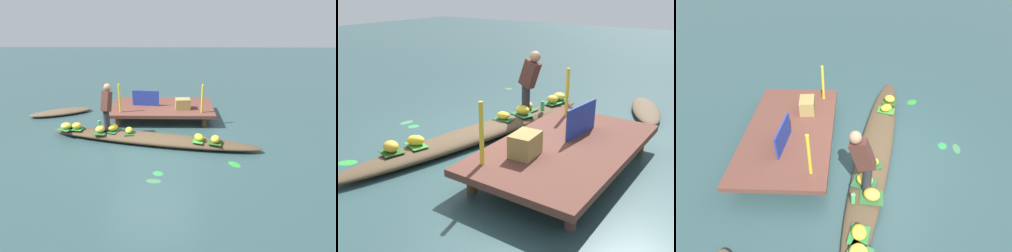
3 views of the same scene
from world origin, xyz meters
TOP-DOWN VIEW (x-y plane):
  - canal_water at (0.00, 0.00)m, footprint 40.00×40.00m
  - dock_platform at (0.22, 1.79)m, footprint 3.20×1.80m
  - vendor_boat at (0.00, 0.00)m, footprint 5.57×1.73m
  - moored_boat at (-3.12, 2.02)m, footprint 1.98×1.22m
  - leaf_mat_0 at (1.21, -0.30)m, footprint 0.35×0.44m
  - banana_bunch_0 at (1.21, -0.30)m, footprint 0.30×0.34m
  - leaf_mat_1 at (-1.03, 0.26)m, footprint 0.44×0.50m
  - banana_bunch_1 at (-1.03, 0.26)m, footprint 0.34×0.37m
  - leaf_mat_2 at (-2.03, 0.36)m, footprint 0.41×0.36m
  - banana_bunch_2 at (-2.03, 0.36)m, footprint 0.27×0.25m
  - leaf_mat_3 at (-2.33, 0.37)m, footprint 0.48×0.47m
  - banana_bunch_3 at (-2.33, 0.37)m, footprint 0.28×0.28m
  - leaf_mat_4 at (-1.34, 0.15)m, footprint 0.35×0.42m
  - banana_bunch_4 at (-1.34, 0.15)m, footprint 0.32×0.35m
  - leaf_mat_5 at (-0.58, 0.11)m, footprint 0.27×0.38m
  - banana_bunch_5 at (-0.58, 0.11)m, footprint 0.20×0.27m
  - leaf_mat_6 at (1.60, -0.42)m, footprint 0.39×0.40m
  - banana_bunch_6 at (1.60, -0.42)m, footprint 0.27×0.29m
  - vendor_person at (-1.15, 0.31)m, footprint 0.26×0.47m
  - water_bottle at (-1.44, 0.45)m, footprint 0.08×0.08m
  - market_banner at (-0.28, 1.79)m, footprint 0.83×0.11m
  - railing_post_west at (-0.98, 1.19)m, footprint 0.06×0.06m
  - railing_post_east at (1.42, 1.19)m, footprint 0.06×0.06m
  - produce_crate at (0.87, 1.50)m, footprint 0.46×0.36m
  - drifting_plant_0 at (0.17, -1.73)m, footprint 0.32×0.18m
  - drifting_plant_1 at (1.95, -1.06)m, footprint 0.35×0.36m
  - drifting_plant_3 at (0.25, -1.45)m, footprint 0.28×0.25m

SIDE VIEW (x-z plane):
  - canal_water at x=0.00m, z-range 0.00..0.00m
  - drifting_plant_0 at x=0.17m, z-range 0.00..0.01m
  - drifting_plant_1 at x=1.95m, z-range 0.00..0.01m
  - drifting_plant_3 at x=0.25m, z-range 0.00..0.01m
  - moored_boat at x=-3.12m, z-range 0.00..0.16m
  - vendor_boat at x=0.00m, z-range 0.00..0.22m
  - leaf_mat_0 at x=1.21m, z-range 0.22..0.23m
  - leaf_mat_1 at x=-1.03m, z-range 0.22..0.23m
  - leaf_mat_2 at x=-2.03m, z-range 0.22..0.23m
  - leaf_mat_3 at x=-2.33m, z-range 0.22..0.23m
  - leaf_mat_4 at x=-1.34m, z-range 0.22..0.23m
  - leaf_mat_5 at x=-0.58m, z-range 0.22..0.23m
  - leaf_mat_6 at x=1.60m, z-range 0.22..0.23m
  - banana_bunch_5 at x=-0.58m, z-range 0.23..0.37m
  - banana_bunch_3 at x=-2.33m, z-range 0.23..0.38m
  - banana_bunch_0 at x=1.21m, z-range 0.23..0.39m
  - banana_bunch_2 at x=-2.03m, z-range 0.23..0.39m
  - banana_bunch_4 at x=-1.34m, z-range 0.23..0.39m
  - banana_bunch_6 at x=1.60m, z-range 0.23..0.40m
  - banana_bunch_1 at x=-1.03m, z-range 0.23..0.40m
  - water_bottle at x=-1.44m, z-range 0.22..0.42m
  - dock_platform at x=0.22m, z-range 0.14..0.55m
  - produce_crate at x=0.87m, z-range 0.40..0.72m
  - market_banner at x=-0.28m, z-range 0.40..0.89m
  - railing_post_west at x=-0.98m, z-range 0.40..1.25m
  - railing_post_east at x=1.42m, z-range 0.40..1.25m
  - vendor_person at x=-1.15m, z-range 0.31..1.54m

